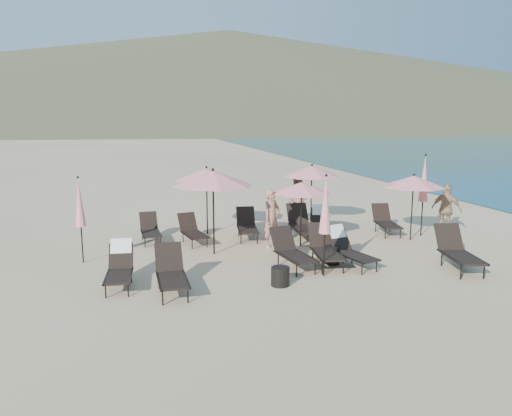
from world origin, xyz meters
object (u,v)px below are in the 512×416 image
object	(u,v)px
lounger_1	(171,272)
beachgoer_c	(446,209)
umbrella_closed_1	(424,179)
side_table_1	(332,255)
umbrella_open_3	(206,174)
lounger_6	(150,229)
umbrella_closed_2	(79,203)
lounger_7	(192,230)
umbrella_open_0	(213,178)
umbrella_open_4	(312,171)
lounger_10	(320,223)
lounger_4	(349,248)
lounger_0	(120,266)
lounger_9	(302,224)
beachgoer_a	(272,218)
umbrella_open_2	(414,181)
lounger_11	(386,221)
umbrella_open_1	(301,188)
umbrella_closed_0	(325,206)
side_table_0	(280,276)
lounger_8	(247,225)
beachgoer_b	(298,199)
lounger_5	(458,251)
lounger_3	(325,248)
lounger_2	(292,251)

from	to	relation	value
lounger_1	beachgoer_c	size ratio (longest dim) A/B	0.98
umbrella_closed_1	side_table_1	bearing A→B (deg)	-152.14
umbrella_open_3	side_table_1	xyz separation A→B (m)	(2.70, -4.25, -1.80)
lounger_6	umbrella_closed_2	size ratio (longest dim) A/B	0.63
lounger_7	umbrella_open_0	distance (m)	2.32
umbrella_open_4	beachgoer_c	size ratio (longest dim) A/B	1.31
lounger_10	lounger_1	bearing A→B (deg)	-124.04
lounger_4	side_table_1	size ratio (longest dim) A/B	3.48
lounger_4	lounger_10	distance (m)	3.12
lounger_1	umbrella_closed_1	bearing A→B (deg)	20.78
lounger_0	side_table_1	distance (m)	5.55
lounger_9	beachgoer_a	distance (m)	1.49
lounger_0	umbrella_open_2	distance (m)	9.40
lounger_9	beachgoer_c	size ratio (longest dim) A/B	1.09
lounger_11	umbrella_open_3	size ratio (longest dim) A/B	0.73
lounger_4	umbrella_open_2	world-z (taller)	umbrella_open_2
lounger_6	beachgoer_c	world-z (taller)	beachgoer_c
umbrella_open_4	beachgoer_a	bearing A→B (deg)	-132.09
umbrella_open_1	umbrella_closed_0	xyz separation A→B (m)	(-0.47, -3.01, 0.00)
umbrella_open_1	umbrella_open_4	size ratio (longest dim) A/B	0.90
lounger_10	umbrella_open_3	world-z (taller)	umbrella_open_3
umbrella_closed_0	beachgoer_c	bearing A→B (deg)	28.54
lounger_11	umbrella_open_3	bearing A→B (deg)	176.94
lounger_6	side_table_0	xyz separation A→B (m)	(2.74, -5.06, -0.17)
lounger_6	umbrella_open_0	distance (m)	3.16
lounger_0	umbrella_open_2	world-z (taller)	umbrella_open_2
umbrella_open_1	umbrella_open_2	world-z (taller)	umbrella_open_2
lounger_8	umbrella_closed_0	distance (m)	4.59
umbrella_open_1	umbrella_closed_1	bearing A→B (deg)	1.50
umbrella_closed_2	beachgoer_c	xyz separation A→B (m)	(11.56, 0.32, -0.79)
lounger_9	lounger_10	xyz separation A→B (m)	(0.65, 0.02, -0.02)
lounger_0	lounger_4	xyz separation A→B (m)	(5.90, 0.09, 0.00)
lounger_0	umbrella_closed_1	size ratio (longest dim) A/B	0.60
lounger_4	umbrella_closed_2	xyz separation A→B (m)	(-6.89, 2.07, 1.18)
lounger_1	beachgoer_c	distance (m)	9.98
lounger_7	lounger_8	distance (m)	1.82
lounger_7	beachgoer_b	world-z (taller)	beachgoer_b
lounger_1	beachgoer_a	distance (m)	4.62
lounger_5	side_table_0	bearing A→B (deg)	-167.24
lounger_8	beachgoer_c	world-z (taller)	beachgoer_c
lounger_3	side_table_1	size ratio (longest dim) A/B	3.77
side_table_1	beachgoer_c	world-z (taller)	beachgoer_c
lounger_6	beachgoer_b	bearing A→B (deg)	12.00
lounger_11	beachgoer_c	distance (m)	2.02
umbrella_open_1	side_table_1	bearing A→B (deg)	-85.85
umbrella_open_2	side_table_0	world-z (taller)	umbrella_open_2
lounger_2	side_table_0	world-z (taller)	lounger_2
umbrella_open_2	lounger_6	bearing A→B (deg)	166.61
lounger_7	side_table_0	xyz separation A→B (m)	(1.47, -4.51, -0.18)
lounger_9	lounger_10	bearing A→B (deg)	6.47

